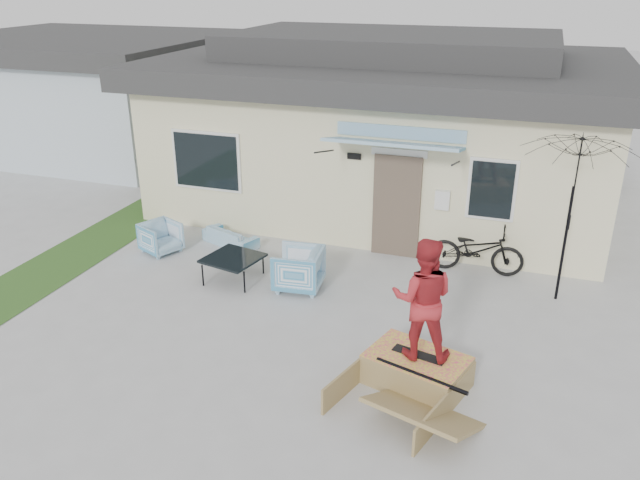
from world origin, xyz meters
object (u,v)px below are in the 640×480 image
(loveseat, at_px, (230,233))
(skater, at_px, (423,297))
(skate_ramp, at_px, (416,370))
(skateboard, at_px, (419,354))
(armchair_left, at_px, (161,236))
(coffee_table, at_px, (233,268))
(bicycle, at_px, (477,245))
(patio_umbrella, at_px, (571,206))
(armchair_right, at_px, (298,267))

(loveseat, relative_size, skater, 0.73)
(skate_ramp, relative_size, skateboard, 2.36)
(armchair_left, distance_m, coffee_table, 2.09)
(loveseat, bearing_deg, skateboard, 163.37)
(bicycle, xyz_separation_m, skate_ramp, (-0.37, -3.96, -0.35))
(patio_umbrella, bearing_deg, coffee_table, -168.52)
(skater, bearing_deg, loveseat, -45.30)
(skater, bearing_deg, armchair_left, -33.14)
(patio_umbrella, xyz_separation_m, skateboard, (-1.86, -3.28, -1.28))
(patio_umbrella, xyz_separation_m, skate_ramp, (-1.88, -3.32, -1.53))
(skater, bearing_deg, coffee_table, -36.22)
(loveseat, distance_m, patio_umbrella, 6.74)
(loveseat, height_order, patio_umbrella, patio_umbrella)
(patio_umbrella, bearing_deg, bicycle, 156.89)
(armchair_left, bearing_deg, bicycle, -55.57)
(skate_ramp, distance_m, skateboard, 0.25)
(armchair_left, distance_m, skater, 6.58)
(armchair_left, xyz_separation_m, skate_ramp, (5.87, -2.82, -0.13))
(armchair_right, height_order, skateboard, armchair_right)
(armchair_left, height_order, bicycle, bicycle)
(armchair_right, height_order, bicycle, bicycle)
(skate_ramp, bearing_deg, loveseat, 158.93)
(armchair_right, bearing_deg, skater, 44.17)
(loveseat, bearing_deg, skater, 163.37)
(armchair_left, height_order, coffee_table, armchair_left)
(armchair_left, distance_m, skate_ramp, 6.51)
(patio_umbrella, height_order, skate_ramp, patio_umbrella)
(armchair_left, bearing_deg, patio_umbrella, -62.24)
(skate_ramp, height_order, skateboard, skateboard)
(armchair_right, xyz_separation_m, bicycle, (2.99, 1.74, 0.15))
(loveseat, bearing_deg, skate_ramp, 162.97)
(patio_umbrella, height_order, skater, skater)
(skater, bearing_deg, armchair_right, -47.55)
(armchair_left, xyz_separation_m, bicycle, (6.24, 1.14, 0.22))
(coffee_table, bearing_deg, skater, -28.38)
(coffee_table, height_order, skate_ramp, coffee_table)
(bicycle, xyz_separation_m, skateboard, (-0.36, -3.92, -0.10))
(armchair_left, relative_size, coffee_table, 0.76)
(patio_umbrella, bearing_deg, armchair_left, -176.31)
(patio_umbrella, height_order, skateboard, patio_umbrella)
(patio_umbrella, distance_m, skater, 3.79)
(bicycle, height_order, skater, skater)
(skate_ramp, bearing_deg, skater, 90.00)
(loveseat, bearing_deg, patio_umbrella, -162.01)
(bicycle, bearing_deg, armchair_left, 97.95)
(skate_ramp, relative_size, skater, 1.02)
(loveseat, height_order, skater, skater)
(skateboard, bearing_deg, patio_umbrella, 73.24)
(armchair_right, bearing_deg, bicycle, 114.12)
(skater, bearing_deg, bicycle, -103.09)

